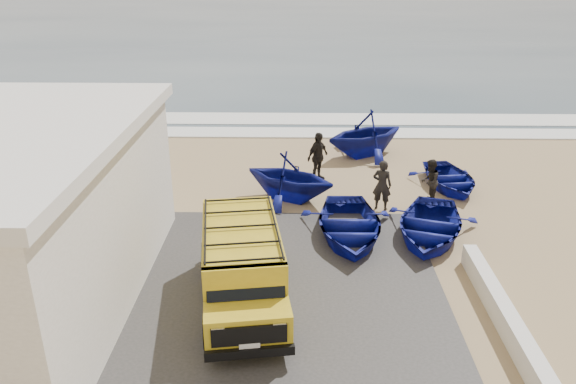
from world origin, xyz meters
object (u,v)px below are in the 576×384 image
object	(u,v)px
boat_near_left	(349,225)
fisherman_front	(382,185)
parapet	(506,320)
boat_far_left	(365,133)
boat_near_right	(429,226)
fisherman_back	(318,157)
boat_mid_left	(289,176)
fisherman_middle	(430,181)
van	(242,264)
boat_mid_right	(450,179)

from	to	relation	value
boat_near_left	fisherman_front	bearing A→B (deg)	59.24
parapet	boat_far_left	world-z (taller)	boat_far_left
boat_near_right	fisherman_back	distance (m)	5.59
boat_near_left	boat_mid_left	world-z (taller)	boat_mid_left
parapet	fisherman_back	bearing A→B (deg)	113.41
parapet	fisherman_middle	size ratio (longest dim) A/B	3.97
fisherman_middle	fisherman_back	world-z (taller)	fisherman_back
parapet	van	world-z (taller)	van
van	boat_mid_right	distance (m)	10.04
parapet	boat_mid_left	xyz separation A→B (m)	(-4.92, 7.21, 0.56)
boat_near_right	fisherman_back	world-z (taller)	fisherman_back
boat_near_left	fisherman_back	bearing A→B (deg)	99.48
boat_near_left	fisherman_back	distance (m)	4.71
boat_near_right	fisherman_back	bearing A→B (deg)	141.91
boat_near_left	boat_near_right	distance (m)	2.36
boat_far_left	fisherman_middle	xyz separation A→B (m)	(1.64, -4.85, -0.20)
boat_near_right	boat_mid_left	distance (m)	5.01
van	boat_mid_right	world-z (taller)	van
boat_near_left	boat_mid_right	size ratio (longest dim) A/B	1.19
boat_near_left	boat_near_right	bearing A→B (deg)	0.61
boat_mid_right	fisherman_middle	world-z (taller)	fisherman_middle
van	boat_mid_left	world-z (taller)	van
fisherman_middle	fisherman_back	distance (m)	4.17
boat_far_left	boat_near_right	bearing A→B (deg)	-23.45
boat_near_right	fisherman_middle	xyz separation A→B (m)	(0.54, 2.63, 0.36)
boat_far_left	fisherman_middle	distance (m)	5.12
boat_mid_left	fisherman_middle	xyz separation A→B (m)	(4.69, -0.14, -0.08)
boat_near_right	boat_mid_left	size ratio (longest dim) A/B	1.21
parapet	fisherman_middle	xyz separation A→B (m)	(-0.22, 7.07, 0.48)
van	fisherman_front	world-z (taller)	van
boat_mid_right	fisherman_back	distance (m)	4.79
boat_mid_left	boat_far_left	distance (m)	5.61
van	boat_near_left	bearing A→B (deg)	42.47
fisherman_front	van	bearing A→B (deg)	70.76
boat_near_right	fisherman_back	size ratio (longest dim) A/B	2.10
parapet	fisherman_middle	bearing A→B (deg)	91.82
fisherman_front	fisherman_middle	world-z (taller)	fisherman_front
fisherman_front	fisherman_back	distance (m)	3.25
boat_mid_right	fisherman_front	distance (m)	3.35
van	boat_mid_right	xyz separation A→B (m)	(6.72, 7.42, -0.71)
parapet	fisherman_back	distance (m)	9.86
parapet	fisherman_front	distance (m)	6.78
parapet	boat_near_right	world-z (taller)	boat_near_right
boat_far_left	boat_mid_left	bearing A→B (deg)	-64.77
boat_mid_right	fisherman_back	bearing A→B (deg)	164.95
boat_far_left	fisherman_back	world-z (taller)	boat_far_left
boat_near_right	boat_mid_left	xyz separation A→B (m)	(-4.15, 2.77, 0.44)
boat_mid_left	boat_far_left	size ratio (longest dim) A/B	0.88
van	fisherman_front	xyz separation A→B (m)	(4.01, 5.51, -0.21)
van	boat_far_left	distance (m)	11.68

